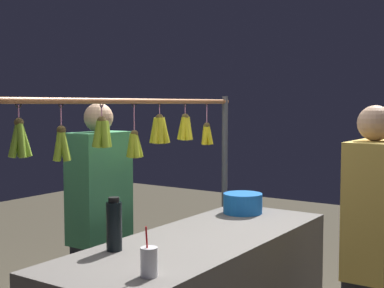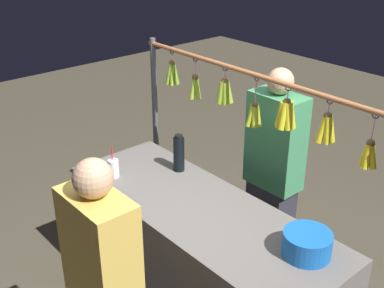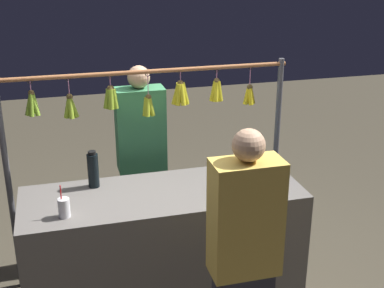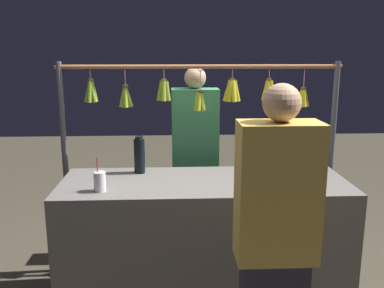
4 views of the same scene
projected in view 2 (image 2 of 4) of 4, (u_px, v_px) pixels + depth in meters
market_counter at (199, 265)px, 3.25m from camera, size 1.96×0.70×0.90m
display_rack at (253, 136)px, 3.18m from camera, size 2.16×0.13×1.69m
water_bottle at (179, 154)px, 3.43m from camera, size 0.08×0.08×0.27m
blue_bucket at (307, 244)px, 2.61m from camera, size 0.26×0.26×0.13m
drink_cup at (114, 168)px, 3.38m from camera, size 0.08×0.08×0.22m
vendor_person at (273, 180)px, 3.54m from camera, size 0.39×0.21×1.64m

